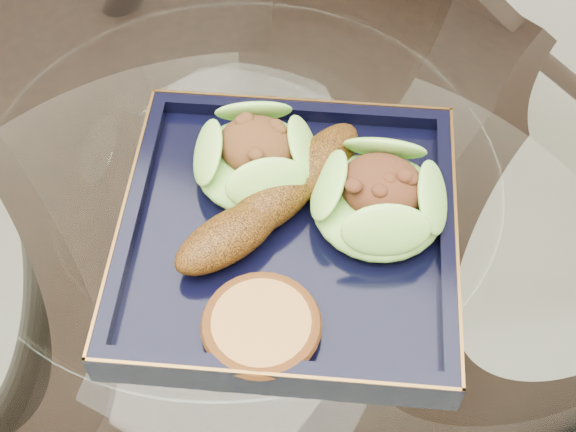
% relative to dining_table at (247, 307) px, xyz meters
% --- Properties ---
extents(dining_table, '(1.13, 1.13, 0.77)m').
position_rel_dining_table_xyz_m(dining_table, '(0.00, 0.00, 0.00)').
color(dining_table, white).
rests_on(dining_table, ground).
extents(dining_chair, '(0.51, 0.51, 0.92)m').
position_rel_dining_table_xyz_m(dining_chair, '(-0.16, 0.38, -0.08)').
color(dining_chair, black).
rests_on(dining_chair, ground).
extents(navy_plate, '(0.35, 0.35, 0.02)m').
position_rel_dining_table_xyz_m(navy_plate, '(0.05, -0.01, 0.17)').
color(navy_plate, black).
rests_on(navy_plate, dining_table).
extents(lettuce_wrap_left, '(0.12, 0.12, 0.04)m').
position_rel_dining_table_xyz_m(lettuce_wrap_left, '(0.00, 0.03, 0.20)').
color(lettuce_wrap_left, '#63A12E').
rests_on(lettuce_wrap_left, navy_plate).
extents(lettuce_wrap_right, '(0.11, 0.11, 0.04)m').
position_rel_dining_table_xyz_m(lettuce_wrap_right, '(0.11, 0.03, 0.20)').
color(lettuce_wrap_right, '#4D8F29').
rests_on(lettuce_wrap_right, navy_plate).
extents(roasted_plantain, '(0.10, 0.20, 0.04)m').
position_rel_dining_table_xyz_m(roasted_plantain, '(0.04, 0.00, 0.20)').
color(roasted_plantain, '#5B3309').
rests_on(roasted_plantain, navy_plate).
extents(crumb_patty, '(0.10, 0.10, 0.01)m').
position_rel_dining_table_xyz_m(crumb_patty, '(0.07, -0.10, 0.19)').
color(crumb_patty, '#A26736').
rests_on(crumb_patty, navy_plate).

